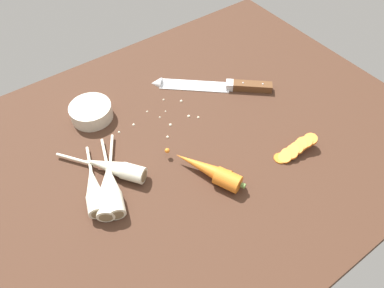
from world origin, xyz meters
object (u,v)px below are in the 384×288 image
(chefs_knife, at_px, (209,85))
(prep_bowl, at_px, (91,111))
(parsnip_mid_left, at_px, (108,187))
(parsnip_back, at_px, (94,189))
(parsnip_mid_right, at_px, (114,168))
(parsnip_front, at_px, (111,187))
(whole_carrot, at_px, (210,170))
(carrot_slice_stack, at_px, (296,149))

(chefs_knife, bearing_deg, prep_bowl, 165.44)
(parsnip_mid_left, relative_size, parsnip_back, 1.11)
(chefs_knife, bearing_deg, parsnip_mid_left, -159.26)
(parsnip_back, bearing_deg, parsnip_mid_right, 21.88)
(parsnip_mid_left, bearing_deg, parsnip_front, -42.26)
(chefs_knife, distance_m, whole_carrot, 0.32)
(chefs_knife, distance_m, carrot_slice_stack, 0.32)
(whole_carrot, xyz_separation_m, parsnip_mid_left, (-0.21, 0.10, -0.00))
(carrot_slice_stack, bearing_deg, parsnip_front, 159.04)
(parsnip_mid_right, bearing_deg, chefs_knife, 17.38)
(chefs_knife, height_order, prep_bowl, prep_bowl)
(chefs_knife, xyz_separation_m, carrot_slice_stack, (0.02, -0.32, 0.01))
(carrot_slice_stack, bearing_deg, prep_bowl, 130.91)
(parsnip_back, bearing_deg, parsnip_front, -26.22)
(parsnip_front, relative_size, parsnip_mid_left, 1.03)
(carrot_slice_stack, xyz_separation_m, prep_bowl, (-0.35, 0.40, 0.01))
(parsnip_front, bearing_deg, whole_carrot, -24.31)
(parsnip_front, xyz_separation_m, parsnip_mid_left, (-0.01, 0.01, -0.00))
(chefs_knife, bearing_deg, carrot_slice_stack, -86.26)
(parsnip_front, bearing_deg, parsnip_mid_left, 137.74)
(chefs_knife, height_order, parsnip_mid_left, parsnip_mid_left)
(parsnip_mid_right, height_order, parsnip_back, same)
(chefs_knife, relative_size, carrot_slice_stack, 2.39)
(whole_carrot, distance_m, parsnip_front, 0.23)
(parsnip_mid_right, bearing_deg, parsnip_back, -158.12)
(parsnip_mid_left, xyz_separation_m, carrot_slice_stack, (0.42, -0.16, -0.01))
(parsnip_front, bearing_deg, parsnip_back, 153.78)
(chefs_knife, distance_m, prep_bowl, 0.34)
(prep_bowl, bearing_deg, whole_carrot, -67.75)
(chefs_knife, height_order, parsnip_front, parsnip_front)
(whole_carrot, height_order, parsnip_front, whole_carrot)
(parsnip_mid_right, distance_m, prep_bowl, 0.20)
(parsnip_mid_left, bearing_deg, carrot_slice_stack, -21.32)
(parsnip_back, relative_size, prep_bowl, 1.78)
(carrot_slice_stack, relative_size, prep_bowl, 1.08)
(whole_carrot, relative_size, carrot_slice_stack, 1.65)
(whole_carrot, bearing_deg, parsnip_front, 155.69)
(chefs_knife, distance_m, parsnip_back, 0.45)
(parsnip_mid_left, distance_m, parsnip_back, 0.03)
(parsnip_mid_left, xyz_separation_m, prep_bowl, (0.07, 0.24, 0.00))
(whole_carrot, xyz_separation_m, parsnip_mid_right, (-0.17, 0.14, -0.00))
(whole_carrot, height_order, parsnip_mid_right, whole_carrot)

